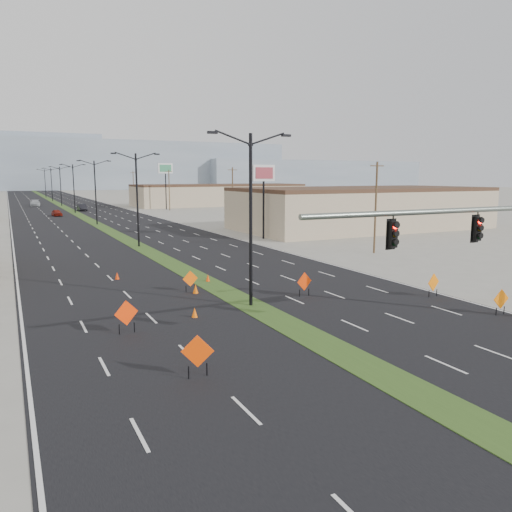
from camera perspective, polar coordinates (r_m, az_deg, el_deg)
name	(u,v)px	position (r m, az deg, el deg)	size (l,w,h in m)	color
ground	(388,378)	(20.19, 14.86, -13.35)	(600.00, 600.00, 0.00)	gray
road_surface	(73,212)	(114.82, -20.19, 4.76)	(25.00, 400.00, 0.02)	black
median_strip	(73,212)	(114.82, -20.19, 4.76)	(2.00, 400.00, 0.04)	#2E4A1A
building_se_near	(361,210)	(75.20, 11.90, 5.22)	(36.00, 18.00, 5.50)	tan
building_se_far	(219,196)	(133.88, -4.28, 6.90)	(44.00, 16.00, 5.00)	tan
mesa_center	(102,165)	(318.31, -17.20, 9.87)	(220.00, 50.00, 28.00)	gray
mesa_east	(308,174)	(359.74, 6.00, 9.29)	(160.00, 50.00, 18.00)	gray
signal_mast	(503,236)	(26.54, 26.44, 2.07)	(16.30, 0.60, 8.00)	slate
streetlight_0	(251,215)	(28.84, -0.61, 4.76)	(5.15, 0.24, 10.02)	black
streetlight_1	(137,197)	(55.36, -13.43, 6.60)	(5.15, 0.24, 10.02)	black
streetlight_2	(95,190)	(82.86, -17.88, 7.17)	(5.15, 0.24, 10.02)	black
streetlight_3	(74,187)	(110.61, -20.11, 7.43)	(5.15, 0.24, 10.02)	black
streetlight_4	(61,185)	(138.46, -21.44, 7.59)	(5.15, 0.24, 10.02)	black
streetlight_5	(52,183)	(166.37, -22.33, 7.69)	(5.15, 0.24, 10.02)	black
streetlight_6	(45,182)	(194.30, -22.96, 7.76)	(5.15, 0.24, 10.02)	black
utility_pole_0	(376,206)	(50.78, 13.52, 5.55)	(1.60, 0.20, 9.00)	#4C3823
utility_pole_1	(233,195)	(80.78, -2.69, 7.02)	(1.60, 0.20, 9.00)	#4C3823
utility_pole_2	(169,189)	(113.67, -9.89, 7.50)	(1.60, 0.20, 9.00)	#4C3823
utility_pole_3	(134,187)	(147.54, -13.82, 7.72)	(1.60, 0.20, 9.00)	#4C3823
car_left	(57,213)	(103.29, -21.82, 4.60)	(1.50, 3.73, 1.27)	maroon
car_mid	(82,207)	(117.39, -19.27, 5.26)	(1.59, 4.57, 1.50)	black
car_far	(35,203)	(139.48, -23.92, 5.55)	(2.30, 5.65, 1.64)	#A4A9AE
construction_sign_0	(197,353)	(19.37, -6.70, -10.92)	(1.18, 0.53, 1.68)	#FF4305
construction_sign_1	(126,314)	(25.17, -14.60, -6.44)	(1.22, 0.38, 1.67)	#FF3605
construction_sign_2	(190,279)	(33.42, -7.52, -2.68)	(1.06, 0.11, 1.41)	#FF5905
construction_sign_3	(304,282)	(31.93, 5.54, -3.02)	(1.17, 0.26, 1.57)	#E93504
construction_sign_4	(433,283)	(33.63, 19.62, -2.95)	(1.13, 0.26, 1.52)	orange
construction_sign_5	(501,300)	(30.73, 26.21, -4.53)	(1.10, 0.11, 1.47)	orange
cone_0	(195,313)	(27.47, -7.03, -6.44)	(0.33, 0.33, 0.56)	#FE5E05
cone_1	(196,289)	(32.94, -6.93, -3.75)	(0.37, 0.37, 0.62)	#DF5804
cone_2	(208,278)	(36.46, -5.52, -2.53)	(0.33, 0.33, 0.55)	#EA3D04
cone_3	(117,276)	(38.54, -15.59, -2.20)	(0.33, 0.33, 0.55)	red
pole_sign_east_near	(264,179)	(60.94, 0.88, 8.80)	(2.92, 0.41, 8.96)	black
pole_sign_east_far	(165,172)	(117.09, -10.32, 9.48)	(3.44, 0.55, 10.51)	black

